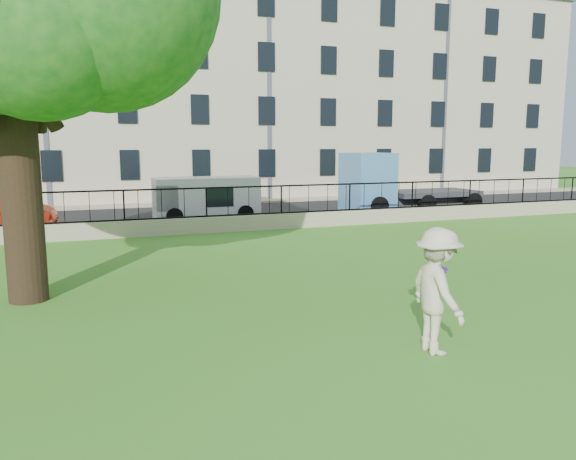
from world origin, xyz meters
name	(u,v)px	position (x,y,z in m)	size (l,w,h in m)	color
ground	(345,331)	(0.00, 0.00, 0.00)	(120.00, 120.00, 0.00)	#39711B
retaining_wall	(207,225)	(0.00, 12.00, 0.30)	(50.00, 0.40, 0.60)	gray
iron_railing	(206,202)	(0.00, 12.00, 1.15)	(50.00, 0.05, 1.13)	black
street	(186,217)	(0.00, 16.70, 0.01)	(60.00, 9.00, 0.01)	black
sidewalk	(169,204)	(0.00, 21.90, 0.06)	(60.00, 1.40, 0.12)	gray
building_row	(152,85)	(0.00, 27.57, 6.92)	(56.40, 10.40, 13.80)	beige
man	(437,291)	(0.95, -1.42, 1.03)	(1.33, 0.77, 2.06)	beige
frisbee	(440,270)	(1.60, -0.57, 1.14)	(0.27, 0.27, 0.03)	purple
white_van	(206,199)	(0.71, 15.40, 0.94)	(4.50, 1.75, 1.89)	silver
blue_truck	(411,182)	(11.05, 15.40, 1.45)	(6.91, 2.45, 2.90)	#5289C2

